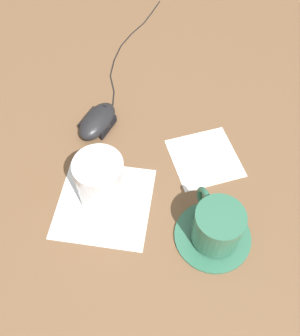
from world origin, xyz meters
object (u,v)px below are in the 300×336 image
coffee_cup (217,225)px  computer_mouse (98,121)px  saucer (213,236)px  drinking_glass (101,182)px

coffee_cup → computer_mouse: size_ratio=0.96×
saucer → coffee_cup: (-0.00, -0.00, 0.04)m
coffee_cup → computer_mouse: coffee_cup is taller
saucer → coffee_cup: coffee_cup is taller
coffee_cup → drinking_glass: bearing=-29.2°
saucer → computer_mouse: size_ratio=1.12×
saucer → drinking_glass: size_ratio=1.21×
saucer → computer_mouse: 0.32m
drinking_glass → saucer: bearing=150.7°
saucer → drinking_glass: (0.18, -0.10, 0.05)m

